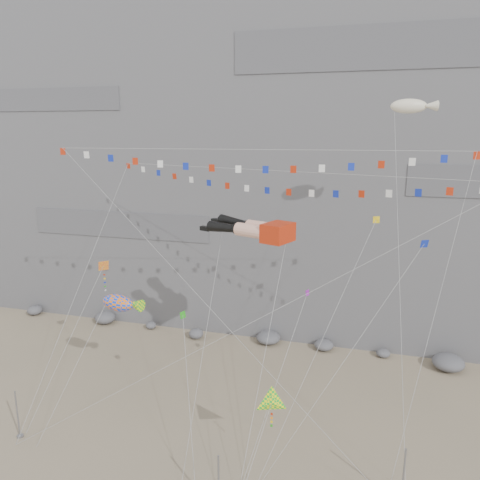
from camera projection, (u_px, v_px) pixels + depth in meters
The scene contains 17 objects.
ground at pixel (220, 440), 35.03m from camera, with size 120.00×120.00×0.00m, color gray.
cliff at pixel (296, 111), 59.32m from camera, with size 80.00×28.00×50.00m, color slate.
talus_boulders at pixel (268, 338), 50.83m from camera, with size 60.00×3.00×1.20m, color #5A595E, non-canonical shape.
anchor_pole_left at pixel (18, 414), 34.90m from camera, with size 0.12×0.12×3.84m, color gray.
anchor_pole_right at pixel (403, 477), 28.56m from camera, with size 0.12×0.12×3.92m, color gray.
legs_kite at pixel (254, 229), 37.33m from camera, with size 8.37×16.92×19.95m.
flag_banner_upper at pixel (278, 171), 38.07m from camera, with size 33.09×18.43×28.79m.
flag_banner_lower at pixel (252, 150), 34.84m from camera, with size 31.14×9.36×25.12m.
harlequin_kite at pixel (103, 266), 39.89m from camera, with size 3.65×8.98×14.07m.
fish_windsock at pixel (118, 303), 38.06m from camera, with size 5.27×8.32×11.85m.
delta_kite at pixel (272, 403), 30.15m from camera, with size 2.48×7.19×8.59m.
blimp_windsock at pixel (409, 107), 35.79m from camera, with size 3.99×13.28×27.30m.
small_kite_a at pixel (223, 227), 40.10m from camera, with size 1.98×14.37×20.12m.
small_kite_b at pixel (306, 297), 34.41m from camera, with size 3.40×9.49×14.35m.
small_kite_c at pixel (183, 317), 33.82m from camera, with size 3.77×6.81×11.78m.
small_kite_d at pixel (374, 224), 36.50m from camera, with size 7.35×14.57×22.05m.
small_kite_e at pixel (422, 248), 30.87m from camera, with size 10.44×8.72×19.81m.
Camera 1 is at (9.67, -29.15, 22.59)m, focal length 35.00 mm.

